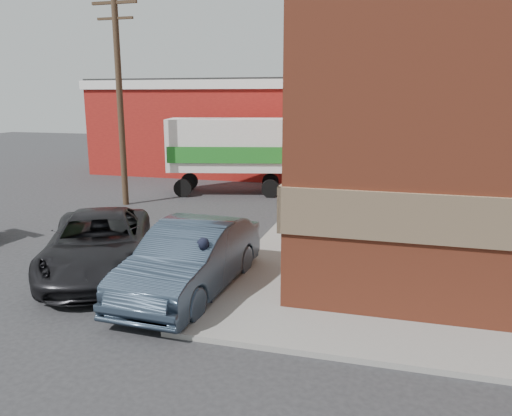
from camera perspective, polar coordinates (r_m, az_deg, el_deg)
The scene contains 8 objects.
ground at distance 11.64m, azimuth -4.56°, elevation -10.87°, with size 90.00×90.00×0.00m, color #28282B.
sidewalk_west at distance 19.79m, azimuth 6.10°, elevation -0.76°, with size 1.80×18.00×0.12m, color gray.
warehouse at distance 31.59m, azimuth -2.35°, elevation 9.37°, with size 16.30×8.30×5.60m.
utility_pole at distance 22.07m, azimuth -15.33°, elevation 12.53°, with size 2.00×0.26×9.00m.
man at distance 11.17m, azimuth -6.06°, elevation -7.09°, with size 0.55×0.36×1.52m, color black.
sedan at distance 12.05m, azimuth -7.44°, elevation -5.75°, with size 1.81×5.18×1.71m, color #314052.
suv_a at distance 13.98m, azimuth -17.51°, elevation -3.89°, with size 2.64×5.73×1.59m, color black.
box_truck at distance 23.99m, azimuth -1.56°, elevation 6.54°, with size 7.57×3.83×3.59m.
Camera 1 is at (3.75, -9.99, 4.65)m, focal length 35.00 mm.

